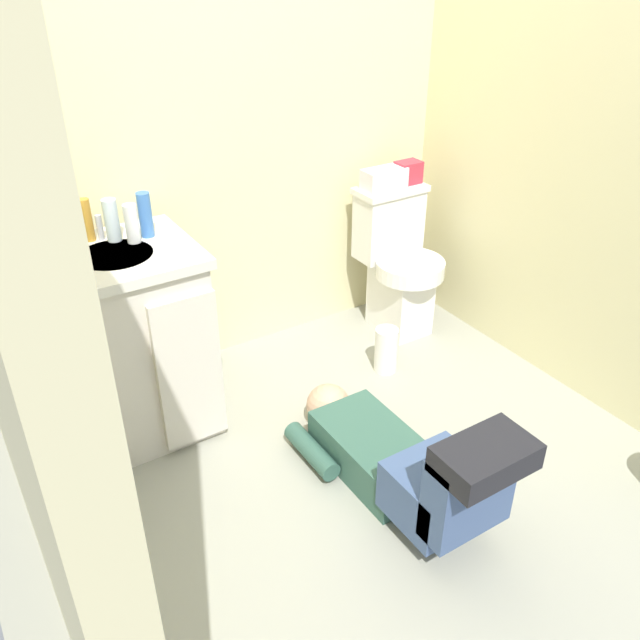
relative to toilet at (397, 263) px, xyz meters
The scene contains 16 objects.
ground_plane 1.20m from the toilet, 133.22° to the right, with size 2.73×3.18×0.04m, color gray.
wall_back 1.18m from the toilet, 158.60° to the left, with size 2.39×0.08×2.40m, color beige.
wall_right 1.23m from the toilet, 65.15° to the right, with size 0.08×2.18×2.40m, color beige.
toilet is the anchor object (origin of this frame).
vanity_cabinet 1.44m from the toilet, behind, with size 0.60×0.53×0.82m.
faucet 1.53m from the toilet, behind, with size 0.02×0.02×0.10m, color silver.
person_plumber 1.29m from the toilet, 126.59° to the right, with size 0.39×1.06×0.52m.
tissue_box 0.44m from the toilet, 116.43° to the left, with size 0.22×0.11×0.10m, color silver.
toiletry_bag 0.46m from the toilet, 40.77° to the left, with size 0.12×0.09×0.11m, color #B22D3F.
soap_dispenser 1.71m from the toilet, behind, with size 0.06×0.06×0.17m.
bottle_green 1.63m from the toilet, behind, with size 0.05×0.05×0.14m, color #519950.
bottle_amber 1.57m from the toilet, behind, with size 0.04×0.04×0.17m, color #C2872B.
bottle_clear 1.50m from the toilet, behind, with size 0.06×0.06×0.17m, color silver.
bottle_white 1.44m from the toilet, behind, with size 0.05×0.05×0.15m, color silver.
bottle_blue 1.39m from the toilet, behind, with size 0.05×0.05×0.18m, color #3A6CB8.
paper_towel_roll 0.51m from the toilet, 133.20° to the right, with size 0.11×0.11×0.23m, color white.
Camera 1 is at (-1.22, -1.58, 1.87)m, focal length 37.33 mm.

